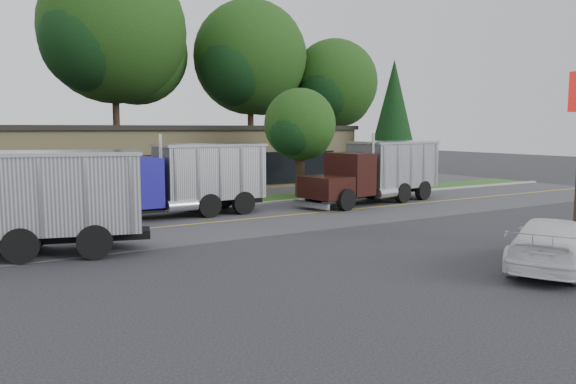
% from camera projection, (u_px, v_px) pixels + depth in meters
% --- Properties ---
extents(ground, '(140.00, 140.00, 0.00)m').
position_uv_depth(ground, '(285.00, 273.00, 16.04)').
color(ground, '#39393F').
rests_on(ground, ground).
extents(road, '(60.00, 8.00, 0.02)m').
position_uv_depth(road, '(176.00, 226.00, 23.70)').
color(road, '#4E4E53').
rests_on(road, ground).
extents(center_line, '(60.00, 0.12, 0.01)m').
position_uv_depth(center_line, '(176.00, 226.00, 23.70)').
color(center_line, gold).
rests_on(center_line, ground).
extents(curb, '(60.00, 0.30, 0.12)m').
position_uv_depth(curb, '(146.00, 213.00, 27.27)').
color(curb, '#9E9E99').
rests_on(curb, ground).
extents(grass_verge, '(60.00, 3.40, 0.03)m').
position_uv_depth(grass_verge, '(135.00, 209.00, 28.80)').
color(grass_verge, '#2F521C').
rests_on(grass_verge, ground).
extents(far_parking, '(60.00, 7.00, 0.02)m').
position_uv_depth(far_parking, '(111.00, 198.00, 33.05)').
color(far_parking, '#4E4E53').
rests_on(far_parking, ground).
extents(strip_mall, '(32.00, 12.00, 4.00)m').
position_uv_depth(strip_mall, '(118.00, 159.00, 38.96)').
color(strip_mall, tan).
rests_on(strip_mall, ground).
extents(tree_far_c, '(12.58, 11.84, 17.95)m').
position_uv_depth(tree_far_c, '(115.00, 38.00, 45.94)').
color(tree_far_c, '#382619').
rests_on(tree_far_c, ground).
extents(tree_far_d, '(11.00, 10.36, 15.70)m').
position_uv_depth(tree_far_d, '(251.00, 63.00, 51.39)').
color(tree_far_d, '#382619').
rests_on(tree_far_d, ground).
extents(tree_far_e, '(8.83, 8.31, 12.60)m').
position_uv_depth(tree_far_e, '(335.00, 87.00, 53.98)').
color(tree_far_e, '#382619').
rests_on(tree_far_e, ground).
extents(evergreen_right, '(4.00, 4.00, 9.09)m').
position_uv_depth(evergreen_right, '(393.00, 116.00, 41.05)').
color(evergreen_right, '#382619').
rests_on(evergreen_right, ground).
extents(tree_verge, '(4.56, 4.29, 6.50)m').
position_uv_depth(tree_verge, '(300.00, 128.00, 33.55)').
color(tree_verge, '#382619').
rests_on(tree_verge, ground).
extents(dump_truck_blue, '(8.57, 2.74, 3.36)m').
position_uv_depth(dump_truck_blue, '(186.00, 178.00, 26.37)').
color(dump_truck_blue, black).
rests_on(dump_truck_blue, ground).
extents(dump_truck_maroon, '(9.32, 4.04, 3.36)m').
position_uv_depth(dump_truck_maroon, '(379.00, 170.00, 31.21)').
color(dump_truck_maroon, black).
rests_on(dump_truck_maroon, ground).
extents(rally_car, '(5.60, 4.27, 1.51)m').
position_uv_depth(rally_car, '(553.00, 244.00, 16.39)').
color(rally_car, white).
rests_on(rally_car, ground).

